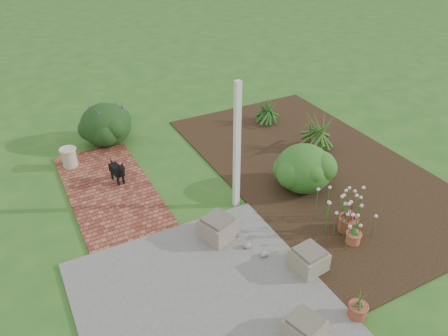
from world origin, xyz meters
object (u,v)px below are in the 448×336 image
evergreen_shrub (304,167)px  stone_trough_near (304,329)px  black_dog (118,170)px  cream_ceramic_urn (69,158)px

evergreen_shrub → stone_trough_near: bearing=-126.1°
stone_trough_near → evergreen_shrub: 3.57m
black_dog → evergreen_shrub: (3.22, -1.89, 0.18)m
stone_trough_near → black_dog: bearing=103.2°
black_dog → evergreen_shrub: 3.74m
stone_trough_near → black_dog: size_ratio=0.80×
black_dog → evergreen_shrub: bearing=-41.6°
black_dog → evergreen_shrub: evergreen_shrub is taller
stone_trough_near → evergreen_shrub: size_ratio=0.40×
black_dog → cream_ceramic_urn: (-0.75, 1.11, -0.08)m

